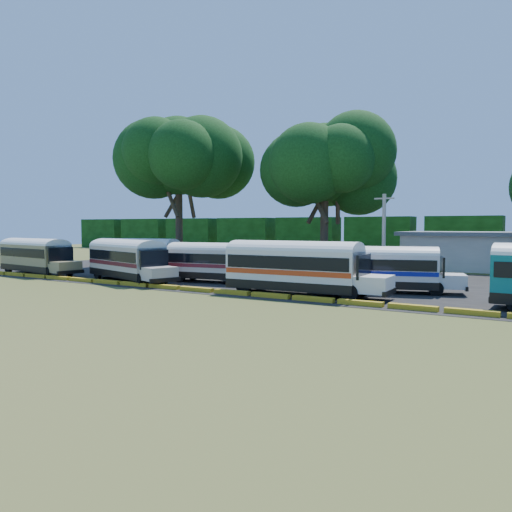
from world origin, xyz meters
The scene contains 14 objects.
ground centered at (0.00, 0.00, 0.00)m, with size 160.00×160.00×0.00m, color #3D521B.
asphalt_strip centered at (1.00, 12.00, 0.01)m, with size 64.00×24.00×0.02m, color black.
curb centered at (0.00, 1.00, 0.15)m, with size 53.70×0.45×0.30m.
terminal_building centered at (18.00, 30.00, 2.03)m, with size 19.00×9.00×4.00m.
treeline_backdrop centered at (0.00, 48.00, 3.00)m, with size 130.00×4.00×6.00m.
bus_beige centered at (-19.09, 2.85, 1.97)m, with size 10.69×3.83×3.44m.
bus_red centered at (-11.83, 9.04, 1.95)m, with size 10.60×4.12×3.40m.
bus_cream_west centered at (-7.53, 3.26, 1.98)m, with size 10.96×5.66×3.51m.
bus_cream_east centered at (-0.34, 6.32, 1.84)m, with size 10.15×3.72×3.26m.
bus_white_red centered at (8.37, 3.01, 2.06)m, with size 11.15×3.13×3.63m.
bus_white_blue centered at (12.71, 7.39, 1.82)m, with size 10.07×4.97×3.22m.
tree_west centered at (-12.98, 16.48, 12.31)m, with size 11.74×11.74×16.66m.
tree_center centered at (3.30, 19.27, 10.80)m, with size 10.44×10.44×14.69m.
utility_pole centered at (11.33, 12.55, 3.69)m, with size 1.60×0.30×7.16m.
Camera 1 is at (23.17, -26.72, 4.64)m, focal length 35.00 mm.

